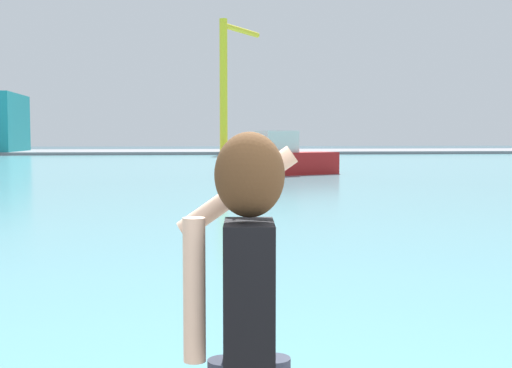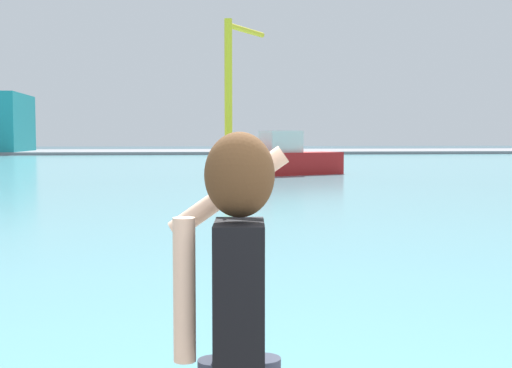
# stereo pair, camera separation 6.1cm
# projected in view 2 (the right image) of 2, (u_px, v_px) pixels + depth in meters

# --- Properties ---
(ground_plane) EXTENTS (220.00, 220.00, 0.00)m
(ground_plane) POSITION_uv_depth(u_px,v_px,m) (189.00, 166.00, 52.04)
(ground_plane) COLOR #334751
(harbor_water) EXTENTS (140.00, 100.00, 0.02)m
(harbor_water) POSITION_uv_depth(u_px,v_px,m) (188.00, 165.00, 54.02)
(harbor_water) COLOR #599EA8
(harbor_water) RESTS_ON ground_plane
(far_shore_dock) EXTENTS (140.00, 20.00, 0.39)m
(far_shore_dock) POSITION_uv_depth(u_px,v_px,m) (183.00, 152.00, 93.63)
(far_shore_dock) COLOR gray
(far_shore_dock) RESTS_ON ground_plane
(person_photographer) EXTENTS (0.53, 0.56, 1.74)m
(person_photographer) POSITION_uv_depth(u_px,v_px,m) (237.00, 299.00, 2.74)
(person_photographer) COLOR #2D3342
(person_photographer) RESTS_ON quay_promenade
(boat_moored) EXTENTS (6.51, 4.44, 2.59)m
(boat_moored) POSITION_uv_depth(u_px,v_px,m) (290.00, 159.00, 40.19)
(boat_moored) COLOR #B21919
(boat_moored) RESTS_ON harbor_water
(port_crane) EXTENTS (6.14, 8.59, 16.75)m
(port_crane) POSITION_uv_depth(u_px,v_px,m) (232.00, 73.00, 87.06)
(port_crane) COLOR yellow
(port_crane) RESTS_ON far_shore_dock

